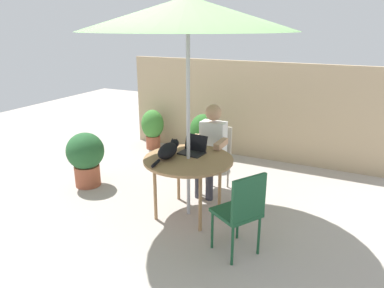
% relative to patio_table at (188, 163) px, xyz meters
% --- Properties ---
extents(ground_plane, '(14.00, 14.00, 0.00)m').
position_rel_patio_table_xyz_m(ground_plane, '(0.00, 0.00, -0.68)').
color(ground_plane, '#ADA399').
extents(fence_back, '(4.53, 0.08, 1.68)m').
position_rel_patio_table_xyz_m(fence_back, '(0.00, 2.35, 0.16)').
color(fence_back, tan).
rests_on(fence_back, ground).
extents(patio_table, '(1.07, 1.07, 0.74)m').
position_rel_patio_table_xyz_m(patio_table, '(0.00, 0.00, 0.00)').
color(patio_table, '#9E754C').
rests_on(patio_table, ground).
extents(patio_umbrella, '(2.35, 2.35, 2.54)m').
position_rel_patio_table_xyz_m(patio_umbrella, '(0.00, 0.00, 1.68)').
color(patio_umbrella, '#B7B7BC').
rests_on(patio_umbrella, ground).
extents(chair_occupied, '(0.40, 0.40, 0.91)m').
position_rel_patio_table_xyz_m(chair_occupied, '(0.00, 0.85, -0.14)').
color(chair_occupied, '#B2A899').
rests_on(chair_occupied, ground).
extents(chair_empty, '(0.55, 0.55, 0.91)m').
position_rel_patio_table_xyz_m(chair_empty, '(0.85, -0.53, -0.14)').
color(chair_empty, '#194C2D').
rests_on(chair_empty, ground).
extents(person_seated, '(0.48, 0.48, 1.25)m').
position_rel_patio_table_xyz_m(person_seated, '(0.00, 0.69, 0.02)').
color(person_seated, white).
rests_on(person_seated, ground).
extents(laptop, '(0.32, 0.28, 0.21)m').
position_rel_patio_table_xyz_m(laptop, '(-0.03, 0.21, 0.12)').
color(laptop, black).
rests_on(laptop, patio_table).
extents(cat, '(0.24, 0.65, 0.17)m').
position_rel_patio_table_xyz_m(cat, '(-0.24, -0.06, 0.14)').
color(cat, black).
rests_on(cat, patio_table).
extents(potted_plant_near_fence, '(0.43, 0.43, 0.87)m').
position_rel_patio_table_xyz_m(potted_plant_near_fence, '(-0.53, 1.60, -0.18)').
color(potted_plant_near_fence, '#595654').
rests_on(potted_plant_near_fence, ground).
extents(potted_plant_by_chair, '(0.42, 0.42, 0.75)m').
position_rel_patio_table_xyz_m(potted_plant_by_chair, '(-1.73, 1.96, -0.26)').
color(potted_plant_by_chair, '#9E5138').
rests_on(potted_plant_by_chair, ground).
extents(potted_plant_corner, '(0.54, 0.54, 0.80)m').
position_rel_patio_table_xyz_m(potted_plant_corner, '(-1.71, 0.11, -0.23)').
color(potted_plant_corner, '#9E5138').
rests_on(potted_plant_corner, ground).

